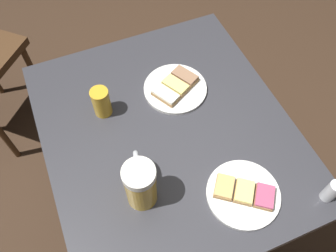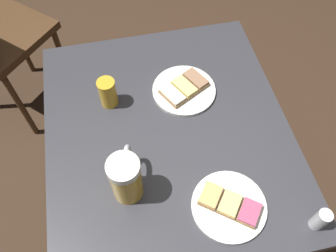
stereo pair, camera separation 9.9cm
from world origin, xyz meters
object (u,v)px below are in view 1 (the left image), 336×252
(plate_far, at_px, (175,87))
(beer_mug, at_px, (140,183))
(beer_glass_small, at_px, (101,102))
(salt_shaker, at_px, (331,191))
(plate_near, at_px, (243,193))

(plate_far, height_order, beer_mug, beer_mug)
(beer_glass_small, xyz_separation_m, salt_shaker, (-0.48, -0.45, -0.01))
(salt_shaker, bearing_deg, plate_near, 65.92)
(plate_near, distance_m, beer_glass_small, 0.47)
(beer_mug, bearing_deg, salt_shaker, -113.30)
(salt_shaker, bearing_deg, beer_mug, 66.70)
(plate_far, distance_m, beer_glass_small, 0.24)
(plate_far, relative_size, salt_shaker, 2.68)
(plate_far, relative_size, beer_glass_small, 2.10)
(plate_far, bearing_deg, beer_mug, 142.93)
(plate_far, bearing_deg, salt_shaker, -155.13)
(plate_near, height_order, beer_glass_small, beer_glass_small)
(plate_near, xyz_separation_m, beer_mug, (0.10, 0.24, 0.07))
(plate_far, distance_m, beer_mug, 0.37)
(plate_near, distance_m, plate_far, 0.39)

